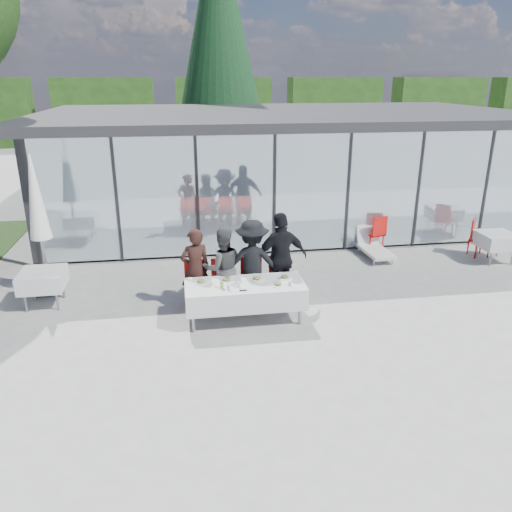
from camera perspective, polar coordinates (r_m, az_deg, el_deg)
The scene contains 27 objects.
ground at distance 9.41m, azimuth 0.41°, elevation -8.33°, with size 90.00×90.00×0.00m, color #A3A19A.
pavilion at distance 16.85m, azimuth 2.72°, elevation 11.98°, with size 14.80×8.80×3.44m.
treeline at distance 36.26m, azimuth -10.32°, elevation 15.98°, with size 62.50×2.00×4.40m.
dining_table at distance 9.52m, azimuth -1.28°, elevation -4.37°, with size 2.26×0.96×0.75m.
diner_a at distance 9.98m, azimuth -6.94°, elevation -1.49°, with size 0.61×0.61×1.67m, color #331B16.
diner_chair_a at distance 10.14m, azimuth -6.88°, elevation -2.95°, with size 0.44×0.44×0.97m.
diner_b at distance 10.02m, azimuth -3.84°, elevation -1.37°, with size 0.80×0.80×1.65m, color #484848.
diner_chair_b at distance 10.17m, azimuth -3.83°, elevation -2.78°, with size 0.44×0.44×0.97m.
diner_c at distance 10.05m, azimuth -0.43°, elevation -0.80°, with size 1.16×1.16×1.80m, color black.
diner_chair_c at distance 10.24m, azimuth -0.47°, elevation -2.58°, with size 0.44×0.44×0.97m.
diner_d at distance 10.13m, azimuth 2.88°, elevation -0.30°, with size 1.12×1.12×1.92m, color black.
diner_chair_d at distance 10.33m, azimuth 2.79°, elevation -2.39°, with size 0.44×0.44×0.97m.
plate_a at distance 9.53m, azimuth -6.31°, elevation -2.92°, with size 0.26×0.26×0.07m.
plate_b at distance 9.56m, azimuth -3.34°, elevation -2.74°, with size 0.26×0.26×0.07m.
plate_c at distance 9.61m, azimuth 0.17°, elevation -2.58°, with size 0.26×0.26×0.07m.
plate_d at distance 9.69m, azimuth 3.34°, elevation -2.43°, with size 0.26×0.26×0.07m.
plate_extra at distance 9.36m, azimuth 2.53°, elevation -3.24°, with size 0.26×0.26×0.07m.
juice_bottle at distance 9.23m, azimuth -3.92°, elevation -3.30°, with size 0.06×0.06×0.15m, color #7DA645.
drinking_glasses at distance 9.24m, azimuth -0.36°, elevation -3.37°, with size 1.22×0.18×0.10m.
folded_eyeglasses at distance 9.14m, azimuth -1.48°, elevation -3.95°, with size 0.14×0.03×0.01m, color black.
spare_table_left at distance 11.01m, azimuth -23.20°, elevation -2.52°, with size 0.86×0.86×0.74m.
spare_table_right at distance 13.95m, azimuth 25.78°, elevation 1.63°, with size 0.86×0.86×0.74m.
spare_chair_a at distance 14.19m, azimuth 23.88°, elevation 2.12°, with size 0.62×0.62×0.97m.
spare_chair_b at distance 13.71m, azimuth 13.64°, elevation 2.72°, with size 0.53×0.53×0.97m.
market_umbrella at distance 11.21m, azimuth -23.76°, elevation 5.25°, with size 0.50×0.50×3.00m.
lounger at distance 13.41m, azimuth 13.23°, elevation 1.12°, with size 0.67×1.36×0.72m.
conifer_tree at distance 21.32m, azimuth -4.27°, elevation 23.94°, with size 4.00×4.00×10.50m.
Camera 1 is at (-1.35, -8.18, 4.44)m, focal length 35.00 mm.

